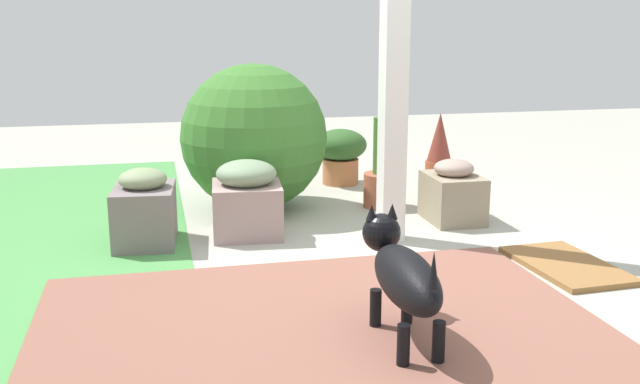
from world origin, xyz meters
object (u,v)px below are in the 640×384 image
dog (402,273)px  terracotta_pot_spiky (439,155)px  round_shrub (254,137)px  stone_planter_mid (247,199)px  doormat (567,265)px  terracotta_pot_tall (383,176)px  porch_pillar (395,36)px  stone_planter_nearest (453,193)px  stone_planter_far (144,210)px  terracotta_pot_broad (341,152)px

dog → terracotta_pot_spiky: bearing=-25.2°
round_shrub → terracotta_pot_spiky: size_ratio=1.65×
stone_planter_mid → doormat: (-1.00, -1.57, -0.21)m
round_shrub → terracotta_pot_tall: size_ratio=1.58×
porch_pillar → dog: 1.70m
round_shrub → doormat: bearing=-138.8°
stone_planter_nearest → stone_planter_mid: size_ratio=0.92×
terracotta_pot_spiky → doormat: 1.84m
stone_planter_far → terracotta_pot_tall: size_ratio=0.77×
stone_planter_far → terracotta_pot_broad: stone_planter_far is taller
terracotta_pot_spiky → doormat: (-1.82, 0.01, -0.27)m
terracotta_pot_tall → dog: size_ratio=0.86×
stone_planter_nearest → round_shrub: size_ratio=0.43×
porch_pillar → stone_planter_mid: 1.31m
terracotta_pot_broad → doormat: terracotta_pot_broad is taller
terracotta_pot_tall → terracotta_pot_broad: (0.80, 0.10, 0.03)m
stone_planter_nearest → round_shrub: 1.40m
porch_pillar → stone_planter_mid: (0.28, 0.82, -0.98)m
terracotta_pot_spiky → terracotta_pot_broad: terracotta_pot_spiky is taller
doormat → porch_pillar: bearing=46.0°
doormat → terracotta_pot_spiky: bearing=-0.4°
stone_planter_far → terracotta_pot_broad: 2.02m
terracotta_pot_broad → dog: size_ratio=0.60×
terracotta_pot_broad → doormat: (-2.27, -0.65, -0.24)m
porch_pillar → dog: (-1.38, 0.41, -0.90)m
stone_planter_nearest → terracotta_pot_spiky: size_ratio=0.70×
terracotta_pot_broad → doormat: 2.37m
porch_pillar → doormat: bearing=-134.0°
terracotta_pot_tall → round_shrub: bearing=79.3°
stone_planter_far → dog: bearing=-147.6°
stone_planter_nearest → dog: bearing=150.7°
porch_pillar → stone_planter_far: size_ratio=4.91×
stone_planter_nearest → terracotta_pot_broad: bearing=18.9°
stone_planter_nearest → stone_planter_mid: bearing=90.6°
terracotta_pot_spiky → stone_planter_mid: bearing=117.6°
porch_pillar → terracotta_pot_tall: 1.24m
round_shrub → terracotta_pot_broad: bearing=-51.0°
round_shrub → dog: (-2.29, -0.27, -0.21)m
stone_planter_mid → terracotta_pot_broad: 1.56m
stone_planter_mid → stone_planter_far: bearing=95.4°
stone_planter_nearest → terracotta_pot_tall: (0.45, 0.33, 0.04)m
stone_planter_mid → dog: dog is taller
porch_pillar → doormat: size_ratio=3.43×
dog → doormat: bearing=-60.4°
round_shrub → terracotta_pot_broad: round_shrub is taller
stone_planter_mid → stone_planter_far: 0.61m
terracotta_pot_tall → terracotta_pot_broad: size_ratio=1.43×
terracotta_pot_tall → doormat: bearing=-159.6°
round_shrub → terracotta_pot_tall: 0.94m
stone_planter_far → doormat: size_ratio=0.70×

